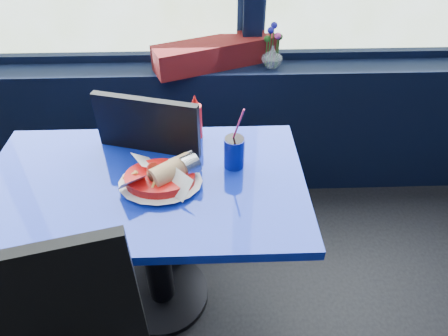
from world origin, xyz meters
TOP-DOWN VIEW (x-y plane):
  - window_sill at (0.00, 2.87)m, footprint 5.00×0.26m
  - near_table at (0.30, 2.00)m, footprint 1.20×0.70m
  - chair_near_back at (0.27, 2.32)m, footprint 0.55×0.55m
  - planter_box at (0.59, 2.86)m, footprint 0.67×0.39m
  - flower_vase at (0.88, 2.83)m, footprint 0.11×0.12m
  - food_basket at (0.37, 1.98)m, footprint 0.30×0.30m
  - ketchup_bottle at (0.49, 2.28)m, footprint 0.05×0.05m
  - soda_cup at (0.64, 2.08)m, footprint 0.08×0.08m

SIDE VIEW (x-z plane):
  - window_sill at x=0.00m, z-range 0.00..0.80m
  - chair_near_back at x=0.27m, z-range 0.07..1.06m
  - near_table at x=0.30m, z-range 0.19..0.94m
  - food_basket at x=0.37m, z-range 0.74..0.84m
  - soda_cup at x=0.64m, z-range 0.68..0.95m
  - ketchup_bottle at x=0.49m, z-range 0.74..0.94m
  - planter_box at x=0.59m, z-range 0.80..0.93m
  - flower_vase at x=0.88m, z-range 0.76..0.98m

